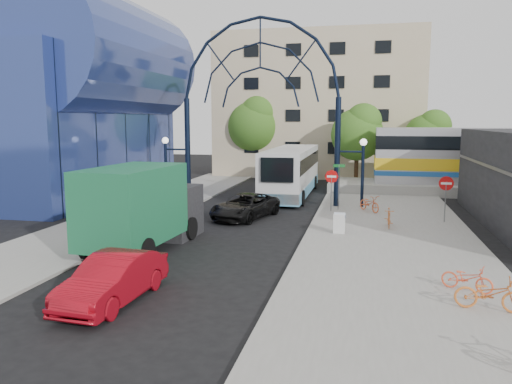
% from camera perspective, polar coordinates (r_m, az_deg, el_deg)
% --- Properties ---
extents(ground, '(120.00, 120.00, 0.00)m').
position_cam_1_polar(ground, '(19.94, -7.94, -8.05)').
color(ground, black).
rests_on(ground, ground).
extents(sidewalk_east, '(8.00, 56.00, 0.12)m').
position_cam_1_polar(sidewalk_east, '(22.65, 15.30, -6.14)').
color(sidewalk_east, gray).
rests_on(sidewalk_east, ground).
extents(plaza_west, '(5.00, 50.00, 0.12)m').
position_cam_1_polar(plaza_west, '(27.89, -16.26, -3.50)').
color(plaza_west, gray).
rests_on(plaza_west, ground).
extents(gateway_arch, '(13.64, 0.44, 12.10)m').
position_cam_1_polar(gateway_arch, '(32.77, 0.48, 13.45)').
color(gateway_arch, black).
rests_on(gateway_arch, ground).
extents(stop_sign, '(0.80, 0.07, 2.50)m').
position_cam_1_polar(stop_sign, '(30.20, 8.62, 1.33)').
color(stop_sign, slate).
rests_on(stop_sign, sidewalk_east).
extents(do_not_enter_sign, '(0.76, 0.07, 2.48)m').
position_cam_1_polar(do_not_enter_sign, '(28.48, 20.89, 0.44)').
color(do_not_enter_sign, slate).
rests_on(do_not_enter_sign, sidewalk_east).
extents(street_name_sign, '(0.70, 0.70, 2.80)m').
position_cam_1_polar(street_name_sign, '(30.76, 9.45, 1.70)').
color(street_name_sign, slate).
rests_on(street_name_sign, sidewalk_east).
extents(sandwich_board, '(0.55, 0.61, 0.99)m').
position_cam_1_polar(sandwich_board, '(24.42, 9.49, -3.28)').
color(sandwich_board, white).
rests_on(sandwich_board, sidewalk_east).
extents(transit_hall, '(16.50, 18.00, 14.50)m').
position_cam_1_polar(transit_hall, '(39.64, -21.70, 9.28)').
color(transit_hall, navy).
rests_on(transit_hall, ground).
extents(apartment_block, '(20.00, 12.10, 14.00)m').
position_cam_1_polar(apartment_block, '(53.14, 7.36, 9.69)').
color(apartment_block, '#CBB68D').
rests_on(apartment_block, ground).
extents(tree_north_a, '(4.48, 4.48, 7.00)m').
position_cam_1_polar(tree_north_a, '(43.87, 11.66, 6.79)').
color(tree_north_a, '#382314').
rests_on(tree_north_a, ground).
extents(tree_north_b, '(5.12, 5.12, 8.00)m').
position_cam_1_polar(tree_north_b, '(49.02, -0.13, 7.86)').
color(tree_north_b, '#382314').
rests_on(tree_north_b, ground).
extents(tree_north_c, '(4.16, 4.16, 6.50)m').
position_cam_1_polar(tree_north_c, '(46.19, 19.18, 6.16)').
color(tree_north_c, '#382314').
rests_on(tree_north_c, ground).
extents(city_bus, '(3.07, 12.77, 3.50)m').
position_cam_1_polar(city_bus, '(37.24, 4.07, 2.43)').
color(city_bus, silver).
rests_on(city_bus, ground).
extents(green_truck, '(3.16, 7.39, 3.66)m').
position_cam_1_polar(green_truck, '(22.13, -12.67, -1.71)').
color(green_truck, black).
rests_on(green_truck, ground).
extents(black_suv, '(3.61, 5.50, 1.41)m').
position_cam_1_polar(black_suv, '(28.42, -1.26, -1.63)').
color(black_suv, black).
rests_on(black_suv, ground).
extents(red_sedan, '(1.82, 4.57, 1.48)m').
position_cam_1_polar(red_sedan, '(16.09, -16.01, -9.54)').
color(red_sedan, '#9D0916').
rests_on(red_sedan, ground).
extents(bike_near_a, '(1.61, 1.91, 0.99)m').
position_cam_1_polar(bike_near_a, '(30.73, 12.84, -1.26)').
color(bike_near_a, orange).
rests_on(bike_near_a, sidewalk_east).
extents(bike_near_b, '(0.48, 1.62, 0.97)m').
position_cam_1_polar(bike_near_b, '(26.43, 14.94, -2.88)').
color(bike_near_b, '#D06629').
rests_on(bike_near_b, sidewalk_east).
extents(bike_far_a, '(1.70, 1.20, 0.85)m').
position_cam_1_polar(bike_far_a, '(17.56, 22.98, -9.05)').
color(bike_far_a, '#FF5C33').
rests_on(bike_far_a, sidewalk_east).
extents(bike_far_c, '(1.98, 0.92, 1.00)m').
position_cam_1_polar(bike_far_c, '(16.08, 25.16, -10.47)').
color(bike_far_c, orange).
rests_on(bike_far_c, sidewalk_east).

